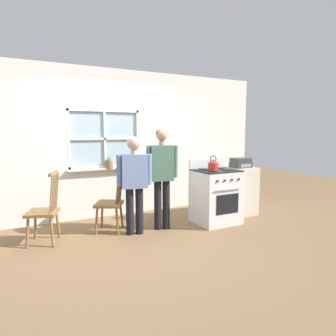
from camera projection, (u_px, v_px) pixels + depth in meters
ground_plane at (140, 238)px, 4.44m from camera, size 16.00×16.00×0.00m
wall_back at (111, 144)px, 5.51m from camera, size 6.40×0.16×2.70m
chair_by_window at (110, 203)px, 4.71m from camera, size 0.55×0.56×1.02m
chair_near_wall at (44, 212)px, 4.21m from camera, size 0.52×0.53×1.02m
person_elderly_left at (134, 176)px, 4.52m from camera, size 0.55×0.29×1.50m
person_teen_center at (162, 171)px, 4.76m from camera, size 0.52×0.30×1.61m
stove at (216, 196)px, 5.16m from camera, size 0.72×0.68×1.08m
kettle at (213, 165)px, 4.90m from camera, size 0.21×0.17×0.25m
potted_plant at (109, 163)px, 5.45m from camera, size 0.15×0.15×0.24m
handbag at (125, 179)px, 4.65m from camera, size 0.25×0.24×0.31m
side_counter at (239, 191)px, 5.69m from camera, size 0.55×0.50×0.90m
stereo at (241, 163)px, 5.61m from camera, size 0.34×0.29×0.18m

